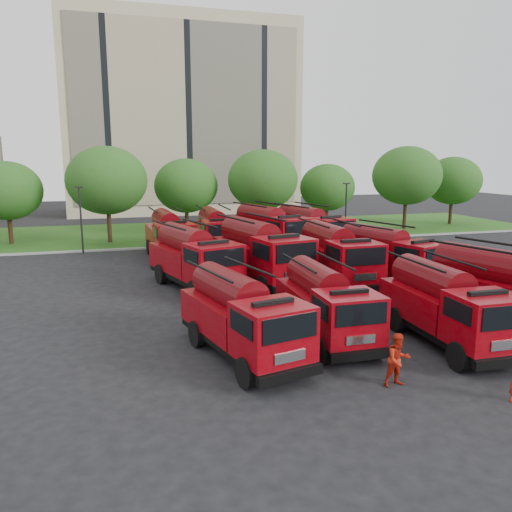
% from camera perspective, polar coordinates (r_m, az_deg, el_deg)
% --- Properties ---
extents(ground, '(140.00, 140.00, 0.00)m').
position_cam_1_polar(ground, '(24.86, 2.58, -5.62)').
color(ground, black).
rests_on(ground, ground).
extents(lawn, '(70.00, 16.00, 0.12)m').
position_cam_1_polar(lawn, '(49.67, -7.05, 2.76)').
color(lawn, '#1B4813').
rests_on(lawn, ground).
extents(curb, '(70.00, 0.30, 0.14)m').
position_cam_1_polar(curb, '(41.78, -5.28, 1.26)').
color(curb, gray).
rests_on(curb, ground).
extents(apartment_building, '(30.00, 14.18, 25.00)m').
position_cam_1_polar(apartment_building, '(71.36, -8.55, 15.22)').
color(apartment_building, beige).
rests_on(apartment_building, ground).
extents(tree_1, '(5.71, 5.71, 6.98)m').
position_cam_1_polar(tree_1, '(46.39, -26.60, 6.69)').
color(tree_1, '#382314').
rests_on(tree_1, ground).
extents(tree_2, '(6.72, 6.72, 8.22)m').
position_cam_1_polar(tree_2, '(44.10, -16.68, 8.27)').
color(tree_2, '#382314').
rests_on(tree_2, ground).
extents(tree_3, '(5.88, 5.88, 7.19)m').
position_cam_1_polar(tree_3, '(47.10, -8.00, 7.94)').
color(tree_3, '#382314').
rests_on(tree_3, ground).
extents(tree_4, '(6.55, 6.55, 8.01)m').
position_cam_1_polar(tree_4, '(47.13, 0.80, 8.70)').
color(tree_4, '#382314').
rests_on(tree_4, ground).
extents(tree_5, '(5.46, 5.46, 6.68)m').
position_cam_1_polar(tree_5, '(50.56, 8.14, 7.76)').
color(tree_5, '#382314').
rests_on(tree_5, ground).
extents(tree_6, '(6.89, 6.89, 8.42)m').
position_cam_1_polar(tree_6, '(53.01, 16.87, 8.79)').
color(tree_6, '#382314').
rests_on(tree_6, ground).
extents(tree_7, '(6.05, 6.05, 7.39)m').
position_cam_1_polar(tree_7, '(58.69, 21.57, 8.01)').
color(tree_7, '#382314').
rests_on(tree_7, ground).
extents(lamp_post_0, '(0.60, 0.25, 5.11)m').
position_cam_1_polar(lamp_post_0, '(40.05, -19.39, 4.34)').
color(lamp_post_0, black).
rests_on(lamp_post_0, ground).
extents(lamp_post_1, '(0.60, 0.25, 5.11)m').
position_cam_1_polar(lamp_post_1, '(44.56, 10.23, 5.40)').
color(lamp_post_1, black).
rests_on(lamp_post_1, ground).
extents(fire_truck_0, '(3.70, 6.98, 3.02)m').
position_cam_1_polar(fire_truck_0, '(18.17, -1.68, -6.90)').
color(fire_truck_0, black).
rests_on(fire_truck_0, ground).
extents(fire_truck_1, '(2.45, 6.43, 2.91)m').
position_cam_1_polar(fire_truck_1, '(20.08, 7.90, -5.44)').
color(fire_truck_1, black).
rests_on(fire_truck_1, ground).
extents(fire_truck_2, '(2.65, 6.78, 3.05)m').
position_cam_1_polar(fire_truck_2, '(20.76, 20.87, -5.32)').
color(fire_truck_2, black).
rests_on(fire_truck_2, ground).
extents(fire_truck_3, '(4.70, 7.92, 3.42)m').
position_cam_1_polar(fire_truck_3, '(23.13, 27.24, -3.72)').
color(fire_truck_3, black).
rests_on(fire_truck_3, ground).
extents(fire_truck_4, '(4.50, 7.88, 3.40)m').
position_cam_1_polar(fire_truck_4, '(27.92, -7.17, -0.23)').
color(fire_truck_4, black).
rests_on(fire_truck_4, ground).
extents(fire_truck_5, '(4.32, 8.39, 3.64)m').
position_cam_1_polar(fire_truck_5, '(28.61, 0.43, 0.38)').
color(fire_truck_5, black).
rests_on(fire_truck_5, ground).
extents(fire_truck_6, '(2.81, 7.49, 3.40)m').
position_cam_1_polar(fire_truck_6, '(28.87, 9.03, 0.09)').
color(fire_truck_6, black).
rests_on(fire_truck_6, ground).
extents(fire_truck_7, '(4.39, 7.55, 3.26)m').
position_cam_1_polar(fire_truck_7, '(29.71, 14.81, 0.02)').
color(fire_truck_7, black).
rests_on(fire_truck_7, ground).
extents(fire_truck_8, '(3.04, 7.55, 3.38)m').
position_cam_1_polar(fire_truck_8, '(36.80, -9.95, 2.39)').
color(fire_truck_8, black).
rests_on(fire_truck_8, ground).
extents(fire_truck_9, '(2.88, 7.52, 3.39)m').
position_cam_1_polar(fire_truck_9, '(37.68, -4.68, 2.73)').
color(fire_truck_9, black).
rests_on(fire_truck_9, ground).
extents(fire_truck_10, '(4.69, 8.45, 3.65)m').
position_cam_1_polar(fire_truck_10, '(37.49, 1.50, 2.92)').
color(fire_truck_10, black).
rests_on(fire_truck_10, ground).
extents(fire_truck_11, '(4.37, 8.14, 3.52)m').
position_cam_1_polar(fire_truck_11, '(38.47, 6.16, 2.97)').
color(fire_truck_11, black).
rests_on(fire_truck_11, ground).
extents(firefighter_1, '(0.87, 0.50, 1.74)m').
position_cam_1_polar(firefighter_1, '(17.07, 15.78, -14.05)').
color(firefighter_1, '#B11E0D').
rests_on(firefighter_1, ground).
extents(firefighter_4, '(0.86, 0.86, 1.50)m').
position_cam_1_polar(firefighter_4, '(22.63, 0.34, -7.30)').
color(firefighter_4, '#B11E0D').
rests_on(firefighter_4, ground).
extents(firefighter_5, '(1.63, 0.76, 1.72)m').
position_cam_1_polar(firefighter_5, '(33.34, 21.01, -2.05)').
color(firefighter_5, '#B11E0D').
rests_on(firefighter_5, ground).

